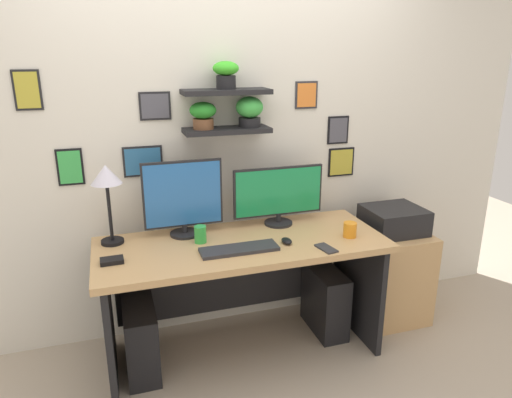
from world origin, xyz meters
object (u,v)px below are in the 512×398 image
at_px(monitor_right, 278,194).
at_px(desk_lamp, 107,182).
at_px(drawer_cabinet, 389,273).
at_px(pen_cup, 200,234).
at_px(printer, 394,220).
at_px(cell_phone, 326,248).
at_px(scissors_tray, 112,261).
at_px(computer_tower_left, 141,339).
at_px(desk, 240,270).
at_px(keyboard, 239,249).
at_px(computer_mouse, 287,241).
at_px(monitor_left, 183,198).
at_px(coffee_mug, 350,230).
at_px(computer_tower_right, 325,300).

bearing_deg(monitor_right, desk_lamp, -179.58).
bearing_deg(drawer_cabinet, pen_cup, -177.77).
xyz_separation_m(desk_lamp, printer, (1.83, -0.09, -0.40)).
bearing_deg(cell_phone, pen_cup, 143.47).
bearing_deg(monitor_right, scissors_tray, -164.76).
relative_size(cell_phone, computer_tower_left, 0.33).
xyz_separation_m(desk, keyboard, (-0.05, -0.18, 0.22)).
relative_size(desk_lamp, computer_tower_left, 1.11).
height_order(keyboard, printer, printer).
bearing_deg(computer_mouse, printer, 14.22).
height_order(monitor_right, computer_mouse, monitor_right).
relative_size(monitor_right, drawer_cabinet, 0.93).
distance_m(pen_cup, printer, 1.35).
height_order(desk, monitor_left, monitor_left).
relative_size(monitor_right, computer_mouse, 6.54).
relative_size(monitor_left, coffee_mug, 5.27).
bearing_deg(desk, drawer_cabinet, 3.14).
xyz_separation_m(cell_phone, scissors_tray, (-1.16, 0.18, 0.01)).
height_order(desk_lamp, scissors_tray, desk_lamp).
distance_m(coffee_mug, drawer_cabinet, 0.71).
bearing_deg(desk, computer_tower_left, -175.10).
distance_m(coffee_mug, printer, 0.53).
distance_m(scissors_tray, computer_tower_right, 1.44).
xyz_separation_m(monitor_left, coffee_mug, (0.94, -0.34, -0.19)).
relative_size(monitor_left, keyboard, 1.08).
relative_size(computer_mouse, scissors_tray, 0.75).
height_order(computer_mouse, pen_cup, pen_cup).
height_order(computer_mouse, computer_tower_right, computer_mouse).
xyz_separation_m(monitor_left, keyboard, (0.25, -0.34, -0.22)).
distance_m(coffee_mug, scissors_tray, 1.37).
bearing_deg(scissors_tray, monitor_left, 33.16).
relative_size(desk, computer_mouse, 18.83).
distance_m(coffee_mug, pen_cup, 0.89).
relative_size(desk, desk_lamp, 3.63).
xyz_separation_m(monitor_right, desk_lamp, (-1.03, -0.01, 0.17)).
relative_size(monitor_right, printer, 1.55).
relative_size(monitor_right, desk_lamp, 1.26).
relative_size(monitor_left, cell_phone, 3.39).
height_order(cell_phone, pen_cup, pen_cup).
distance_m(pen_cup, drawer_cabinet, 1.43).
bearing_deg(printer, desk_lamp, 177.08).
distance_m(keyboard, computer_tower_right, 0.87).
height_order(monitor_left, desk_lamp, desk_lamp).
distance_m(desk_lamp, drawer_cabinet, 2.00).
bearing_deg(computer_tower_left, cell_phone, -13.61).
bearing_deg(scissors_tray, computer_tower_right, 5.81).
distance_m(desk, computer_mouse, 0.36).
height_order(desk_lamp, drawer_cabinet, desk_lamp).
xyz_separation_m(keyboard, cell_phone, (0.47, -0.13, -0.01)).
xyz_separation_m(cell_phone, drawer_cabinet, (0.69, 0.37, -0.44)).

